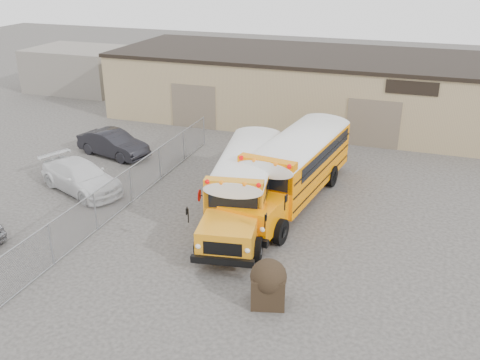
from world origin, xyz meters
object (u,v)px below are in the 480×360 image
(school_bus_right, at_px, (336,127))
(tarp_bundle, at_px, (268,282))
(car_white, at_px, (81,177))
(school_bus_left, at_px, (262,137))
(car_dark, at_px, (113,144))

(school_bus_right, distance_m, tarp_bundle, 15.25)
(tarp_bundle, distance_m, car_white, 13.14)
(school_bus_left, bearing_deg, car_white, -140.42)
(school_bus_right, bearing_deg, tarp_bundle, -88.31)
(school_bus_right, relative_size, tarp_bundle, 6.44)
(school_bus_right, height_order, tarp_bundle, school_bus_right)
(school_bus_left, height_order, school_bus_right, school_bus_right)
(tarp_bundle, xyz_separation_m, car_dark, (-12.85, 10.96, -0.12))
(school_bus_right, relative_size, car_dark, 2.40)
(school_bus_left, relative_size, car_dark, 2.22)
(tarp_bundle, distance_m, car_dark, 16.89)
(school_bus_right, relative_size, car_white, 2.14)
(car_white, bearing_deg, school_bus_left, -27.79)
(school_bus_left, xyz_separation_m, school_bus_right, (3.59, 2.87, 0.14))
(school_bus_left, distance_m, car_white, 9.95)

